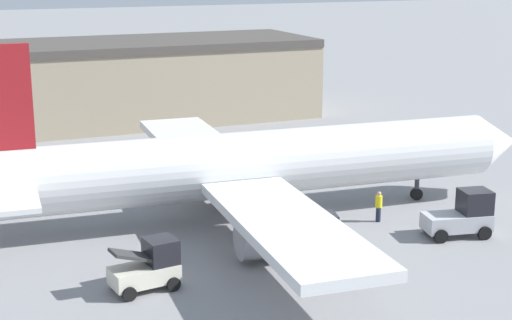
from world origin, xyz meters
The scene contains 6 objects.
ground_plane centered at (0.00, 0.00, 0.00)m, with size 400.00×400.00×0.00m, color gray.
airplane centered at (-0.89, 0.06, 3.04)m, with size 35.43×31.44×10.16m.
ground_crew_worker centered at (5.93, -3.37, 0.92)m, with size 0.38×0.38×1.73m.
baggage_tug centered at (8.75, -7.06, 1.11)m, with size 3.71×2.43×2.46m.
belt_loader_truck centered at (-8.18, -7.28, 1.02)m, with size 3.11×2.16×2.21m.
pushback_tug centered at (0.00, -6.42, 0.99)m, with size 3.72×2.54×2.12m.
Camera 1 is at (-16.36, -38.70, 14.10)m, focal length 55.00 mm.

